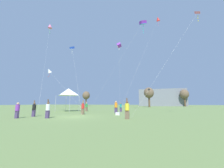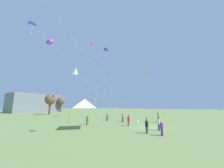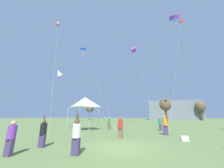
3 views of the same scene
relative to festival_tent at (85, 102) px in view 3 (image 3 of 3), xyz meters
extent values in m
plane|color=olive|center=(6.26, -7.19, -3.56)|extent=(220.00, 220.00, 0.00)
cube|color=slate|center=(20.45, 53.49, 0.88)|extent=(23.21, 9.96, 8.87)
cylinder|color=brown|center=(14.16, 31.39, -1.62)|extent=(0.71, 0.71, 3.88)
ellipsoid|color=brown|center=(14.16, 31.39, 2.02)|extent=(3.81, 3.81, 4.23)
cylinder|color=brown|center=(-17.86, 39.74, -1.60)|extent=(0.71, 0.71, 3.92)
ellipsoid|color=brown|center=(-17.86, 39.74, 2.08)|extent=(3.85, 3.85, 4.28)
cylinder|color=brown|center=(30.26, 47.06, -1.53)|extent=(0.74, 0.74, 4.06)
ellipsoid|color=brown|center=(30.26, 47.06, 2.28)|extent=(3.99, 3.99, 4.43)
cylinder|color=#B7B7BC|center=(-1.45, -1.45, -2.10)|extent=(0.05, 0.05, 2.90)
cylinder|color=#B7B7BC|center=(1.45, -1.45, -2.10)|extent=(0.05, 0.05, 2.90)
cylinder|color=#B7B7BC|center=(-1.45, 1.45, -2.10)|extent=(0.05, 0.05, 2.90)
cylinder|color=#B7B7BC|center=(1.45, 1.45, -2.10)|extent=(0.05, 0.05, 2.90)
pyramid|color=white|center=(0.00, 0.00, 0.00)|extent=(3.23, 3.23, 1.31)
cube|color=white|center=(10.45, -4.03, -3.38)|extent=(0.50, 0.35, 0.35)
cube|color=#473860|center=(1.58, -10.24, -3.19)|extent=(0.36, 0.20, 0.74)
cylinder|color=purple|center=(1.58, -10.24, -2.51)|extent=(0.37, 0.37, 0.61)
sphere|color=tan|center=(1.58, -10.24, -2.10)|extent=(0.23, 0.23, 0.23)
cube|color=#473860|center=(1.77, -8.51, -3.19)|extent=(0.35, 0.20, 0.74)
cylinder|color=black|center=(1.77, -8.51, -2.51)|extent=(0.37, 0.37, 0.61)
sphere|color=brown|center=(1.77, -8.51, -2.10)|extent=(0.23, 0.23, 0.23)
cylinder|color=brown|center=(1.74, -8.50, -2.01)|extent=(0.18, 0.13, 0.53)
cube|color=brown|center=(2.80, 1.93, -3.17)|extent=(0.37, 0.20, 0.77)
cylinder|color=#288E3D|center=(2.80, 1.93, -2.46)|extent=(0.39, 0.39, 0.64)
sphere|color=tan|center=(2.80, 1.93, -2.04)|extent=(0.24, 0.24, 0.24)
cube|color=#473860|center=(9.39, 2.33, -3.19)|extent=(0.35, 0.20, 0.74)
cylinder|color=teal|center=(9.39, 2.33, -2.51)|extent=(0.37, 0.37, 0.61)
sphere|color=#896042|center=(9.39, 2.33, -2.10)|extent=(0.23, 0.23, 0.23)
cube|color=brown|center=(5.66, -4.39, -3.16)|extent=(0.38, 0.21, 0.79)
cylinder|color=red|center=(5.66, -4.39, -2.44)|extent=(0.40, 0.40, 0.65)
sphere|color=#896042|center=(5.66, -4.39, -2.00)|extent=(0.25, 0.25, 0.25)
cylinder|color=#896042|center=(5.67, -4.40, -1.90)|extent=(0.19, 0.17, 0.56)
cube|color=#473860|center=(9.51, -1.37, -3.12)|extent=(0.41, 0.23, 0.87)
cylinder|color=orange|center=(9.51, -1.37, -2.33)|extent=(0.44, 0.44, 0.72)
sphere|color=tan|center=(9.51, -1.37, -1.85)|extent=(0.27, 0.27, 0.27)
cube|color=#473860|center=(4.50, -9.32, -3.17)|extent=(0.37, 0.20, 0.78)
cylinder|color=white|center=(4.50, -9.32, -2.46)|extent=(0.39, 0.39, 0.64)
sphere|color=brown|center=(4.50, -9.32, -2.03)|extent=(0.24, 0.24, 0.24)
cylinder|color=brown|center=(4.51, -9.37, -1.93)|extent=(0.17, 0.23, 0.56)
cylinder|color=silver|center=(7.18, 11.00, 7.05)|extent=(4.09, 17.01, 21.22)
cube|color=purple|center=(5.15, 19.50, 17.66)|extent=(1.52, 1.75, 1.66)
cube|color=white|center=(5.15, 19.50, 17.24)|extent=(1.10, 1.47, 0.95)
sphere|color=white|center=(5.15, 19.55, 16.71)|extent=(0.23, 0.23, 0.23)
sphere|color=white|center=(5.09, 19.49, 16.05)|extent=(0.23, 0.23, 0.23)
cylinder|color=silver|center=(8.51, 3.85, 5.86)|extent=(10.42, 4.01, 18.84)
cube|color=purple|center=(13.72, 5.85, 15.28)|extent=(1.60, 1.66, 1.30)
cube|color=#2DBCD1|center=(13.72, 5.85, 14.93)|extent=(1.50, 1.30, 0.70)
sphere|color=#2DBCD1|center=(13.75, 5.91, 14.49)|extent=(0.20, 0.20, 0.20)
sphere|color=#2DBCD1|center=(13.74, 5.89, 13.94)|extent=(0.20, 0.20, 0.20)
sphere|color=#2DBCD1|center=(13.72, 5.89, 13.39)|extent=(0.20, 0.20, 0.20)
sphere|color=#2DBCD1|center=(13.76, 5.86, 12.83)|extent=(0.20, 0.20, 0.20)
cylinder|color=silver|center=(0.33, 1.37, 4.56)|extent=(10.61, 12.00, 16.23)
cube|color=blue|center=(-4.96, 7.36, 12.67)|extent=(0.98, 1.23, 0.98)
cube|color=white|center=(-4.96, 7.36, 12.37)|extent=(0.92, 0.95, 0.51)
sphere|color=white|center=(-4.97, 7.44, 12.02)|extent=(0.16, 0.16, 0.16)
sphere|color=white|center=(-4.93, 7.35, 11.58)|extent=(0.16, 0.16, 0.16)
sphere|color=white|center=(-4.94, 7.41, 11.13)|extent=(0.16, 0.16, 0.16)
cylinder|color=silver|center=(1.38, -2.81, 0.19)|extent=(9.44, 2.61, 7.49)
cone|color=white|center=(-3.34, -1.50, 3.93)|extent=(1.10, 1.20, 1.20)
sphere|color=red|center=(-3.31, -1.55, 3.46)|extent=(0.12, 0.12, 0.12)
sphere|color=red|center=(-3.29, -1.43, 3.14)|extent=(0.12, 0.12, 0.12)
sphere|color=red|center=(-3.41, -1.50, 2.81)|extent=(0.12, 0.12, 0.12)
cylinder|color=silver|center=(13.74, 6.93, 9.01)|extent=(7.80, 15.64, 25.14)
cone|color=red|center=(17.63, 14.75, 21.58)|extent=(1.46, 1.61, 1.53)
sphere|color=pink|center=(17.57, 14.73, 20.95)|extent=(0.16, 0.16, 0.16)
sphere|color=pink|center=(17.67, 14.68, 20.50)|extent=(0.16, 0.16, 0.16)
sphere|color=pink|center=(17.65, 14.69, 20.06)|extent=(0.16, 0.16, 0.16)
sphere|color=pink|center=(17.65, 14.74, 19.62)|extent=(0.16, 0.16, 0.16)
cylinder|color=silver|center=(-3.60, -2.28, 6.84)|extent=(10.67, 11.31, 20.80)
cone|color=pink|center=(-8.93, 3.37, 17.24)|extent=(1.37, 1.33, 1.12)
sphere|color=green|center=(-8.94, 3.42, 16.60)|extent=(0.16, 0.16, 0.16)
sphere|color=green|center=(-8.96, 3.29, 16.17)|extent=(0.16, 0.16, 0.16)
sphere|color=green|center=(-8.85, 3.38, 15.73)|extent=(0.16, 0.16, 0.16)
sphere|color=green|center=(-8.88, 3.41, 15.29)|extent=(0.16, 0.16, 0.16)
camera|label=1|loc=(14.43, -19.75, -2.06)|focal=20.00mm
camera|label=2|loc=(-13.56, -13.17, -0.29)|focal=20.00mm
camera|label=3|loc=(7.84, -15.09, -1.76)|focal=20.00mm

